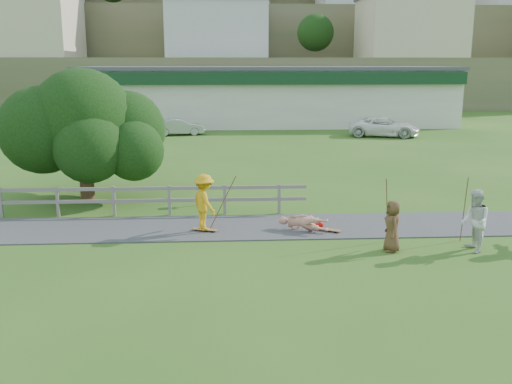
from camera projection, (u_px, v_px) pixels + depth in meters
ground at (225, 242)px, 17.71m from camera, size 260.00×260.00×0.00m
path at (225, 227)px, 19.16m from camera, size 34.00×3.00×0.04m
fence at (96, 197)px, 20.50m from camera, size 15.05×0.10×1.10m
strip_mall at (267, 95)px, 51.38m from camera, size 32.50×10.75×5.10m
hillside at (222, 12)px, 103.41m from camera, size 220.00×67.00×47.50m
skater_rider at (204, 205)px, 18.49m from camera, size 1.17×1.37×1.84m
skater_fallen at (303, 223)px, 18.68m from camera, size 1.10×1.65×0.60m
spectator_a at (475, 221)px, 16.60m from camera, size 0.72×0.92×1.85m
spectator_c at (392, 226)px, 16.66m from camera, size 0.51×0.77×1.53m
car_silver at (179, 127)px, 43.69m from camera, size 3.93×1.86×1.25m
car_white at (384, 127)px, 42.74m from camera, size 5.67×3.72×1.45m
tree at (84, 141)px, 22.82m from camera, size 6.56×6.56×4.74m
bbq at (202, 195)px, 22.16m from camera, size 0.40×0.31×0.85m
longboard_rider at (205, 231)px, 18.68m from camera, size 0.86×0.46×0.09m
longboard_fallen at (328, 231)px, 18.68m from camera, size 0.87×0.64×0.10m
helmet at (319, 224)px, 19.09m from camera, size 0.28×0.28×0.28m
pole_rider at (223, 200)px, 18.89m from camera, size 0.03×0.03×2.00m
pole_spec_left at (387, 211)px, 17.49m from camera, size 0.03×0.03×2.00m
pole_spec_right at (464, 209)px, 17.57m from camera, size 0.03×0.03×2.03m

